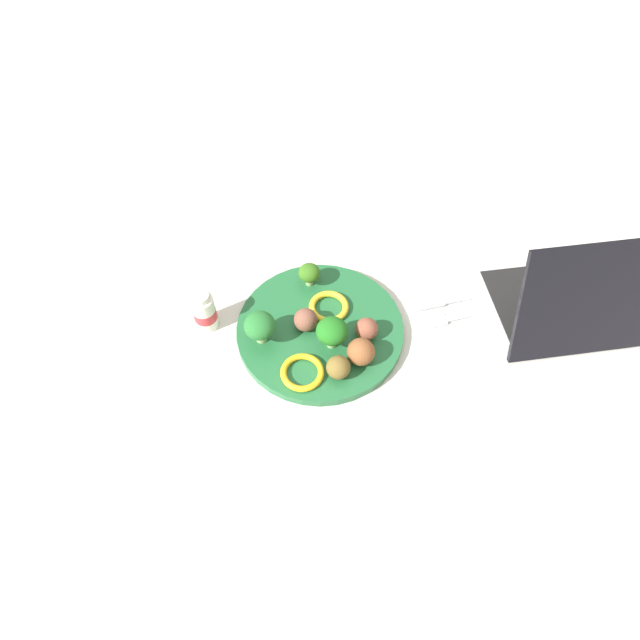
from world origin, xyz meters
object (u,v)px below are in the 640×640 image
at_px(meatball_far_rim, 338,367).
at_px(pepper_ring_mid_left, 302,372).
at_px(laptop, 583,300).
at_px(meatball_center, 367,329).
at_px(broccoli_floret_front_right, 308,273).
at_px(fork, 457,316).
at_px(pepper_ring_near_rim, 329,307).
at_px(napkin, 457,309).
at_px(broccoli_floret_back_right, 260,326).
at_px(meatball_mid_left, 306,320).
at_px(yogurt_bottle, 205,312).
at_px(meatball_back_right, 361,352).
at_px(knife, 449,300).
at_px(plate, 320,330).
at_px(broccoli_floret_back_left, 332,331).

distance_m(meatball_far_rim, pepper_ring_mid_left, 0.06).
bearing_deg(laptop, meatball_center, -2.04).
bearing_deg(meatball_far_rim, laptop, -173.48).
relative_size(broccoli_floret_front_right, fork, 0.36).
height_order(pepper_ring_near_rim, napkin, pepper_ring_near_rim).
xyz_separation_m(meatball_center, laptop, (-0.37, 0.01, 0.00)).
height_order(broccoli_floret_back_right, meatball_far_rim, broccoli_floret_back_right).
relative_size(meatball_mid_left, yogurt_bottle, 0.50).
relative_size(pepper_ring_mid_left, napkin, 0.41).
bearing_deg(broccoli_floret_front_right, meatball_center, 119.74).
xyz_separation_m(meatball_mid_left, pepper_ring_near_rim, (-0.05, -0.03, -0.01)).
bearing_deg(napkin, meatball_far_rim, 22.37).
xyz_separation_m(meatball_back_right, yogurt_bottle, (0.24, -0.13, -0.00)).
distance_m(broccoli_floret_front_right, meatball_far_rim, 0.19).
height_order(meatball_far_rim, knife, meatball_far_rim).
distance_m(pepper_ring_mid_left, laptop, 0.49).
xyz_separation_m(plate, meatball_far_rim, (-0.01, 0.09, 0.03)).
height_order(broccoli_floret_back_right, napkin, broccoli_floret_back_right).
bearing_deg(pepper_ring_mid_left, meatball_back_right, -174.70).
bearing_deg(laptop, meatball_far_rim, 6.52).
xyz_separation_m(knife, yogurt_bottle, (0.42, -0.03, 0.03)).
xyz_separation_m(meatball_back_right, fork, (-0.19, -0.06, -0.03)).
height_order(meatball_back_right, fork, meatball_back_right).
relative_size(plate, knife, 1.92).
relative_size(pepper_ring_near_rim, napkin, 0.40).
bearing_deg(meatball_mid_left, fork, 175.23).
height_order(pepper_ring_near_rim, laptop, laptop).
distance_m(broccoli_floret_back_right, yogurt_bottle, 0.11).
height_order(broccoli_floret_back_right, yogurt_bottle, yogurt_bottle).
height_order(broccoli_floret_back_left, broccoli_floret_front_right, broccoli_floret_back_left).
bearing_deg(laptop, fork, -7.75).
distance_m(meatball_back_right, yogurt_bottle, 0.27).
distance_m(broccoli_floret_back_left, laptop, 0.43).
bearing_deg(knife, yogurt_bottle, -4.61).
height_order(meatball_back_right, yogurt_bottle, yogurt_bottle).
xyz_separation_m(broccoli_floret_front_right, knife, (-0.24, 0.08, -0.04)).
relative_size(broccoli_floret_back_right, knife, 0.41).
distance_m(broccoli_floret_back_right, broccoli_floret_front_right, 0.14).
distance_m(meatball_back_right, meatball_center, 0.05).
relative_size(broccoli_floret_back_left, meatball_mid_left, 1.49).
distance_m(broccoli_floret_back_right, broccoli_floret_back_left, 0.12).
distance_m(meatball_mid_left, laptop, 0.47).
height_order(napkin, laptop, laptop).
bearing_deg(broccoli_floret_back_left, meatball_back_right, 136.69).
relative_size(meatball_center, knife, 0.26).
distance_m(broccoli_floret_back_right, napkin, 0.35).
height_order(broccoli_floret_back_right, meatball_back_right, broccoli_floret_back_right).
distance_m(meatball_mid_left, fork, 0.26).
bearing_deg(yogurt_bottle, fork, 170.58).
xyz_separation_m(meatball_back_right, napkin, (-0.19, -0.08, -0.04)).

